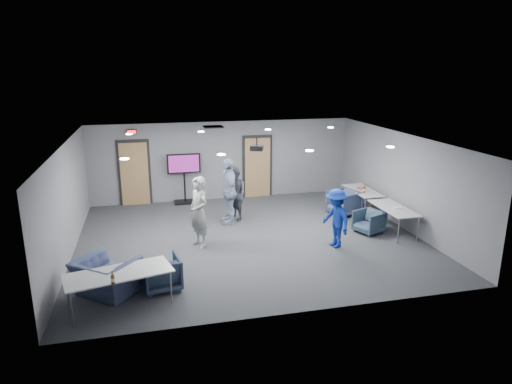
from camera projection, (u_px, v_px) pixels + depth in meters
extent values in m
plane|color=#33353A|center=(249.00, 238.00, 12.38)|extent=(9.00, 9.00, 0.00)
plane|color=white|center=(248.00, 139.00, 11.66)|extent=(9.00, 9.00, 0.00)
cube|color=slate|center=(223.00, 161.00, 15.77)|extent=(9.00, 0.02, 2.70)
cube|color=slate|center=(297.00, 247.00, 8.28)|extent=(9.00, 0.02, 2.70)
cube|color=slate|center=(67.00, 202.00, 11.01)|extent=(0.02, 8.00, 2.70)
cube|color=slate|center=(402.00, 180.00, 13.04)|extent=(0.02, 8.00, 2.70)
cube|color=black|center=(135.00, 173.00, 15.14)|extent=(1.06, 0.06, 2.24)
cube|color=tan|center=(135.00, 174.00, 15.11)|extent=(0.90, 0.05, 2.10)
cylinder|color=gray|center=(146.00, 175.00, 15.15)|extent=(0.04, 0.10, 0.04)
cube|color=black|center=(257.00, 167.00, 16.08)|extent=(1.06, 0.06, 2.24)
cube|color=tan|center=(257.00, 168.00, 16.06)|extent=(0.90, 0.05, 2.10)
cylinder|color=gray|center=(267.00, 169.00, 16.10)|extent=(0.04, 0.10, 0.04)
cube|color=black|center=(132.00, 132.00, 14.74)|extent=(0.32, 0.06, 0.16)
cube|color=#FF0C0C|center=(131.00, 132.00, 14.70)|extent=(0.26, 0.02, 0.11)
cube|color=black|center=(213.00, 127.00, 14.18)|extent=(0.60, 0.60, 0.03)
cylinder|color=white|center=(124.00, 159.00, 9.30)|extent=(0.18, 0.18, 0.02)
cylinder|color=white|center=(129.00, 134.00, 12.67)|extent=(0.18, 0.18, 0.02)
cylinder|color=white|center=(221.00, 155.00, 9.75)|extent=(0.18, 0.18, 0.02)
cylinder|color=white|center=(201.00, 132.00, 13.13)|extent=(0.18, 0.18, 0.02)
cylinder|color=white|center=(310.00, 151.00, 10.21)|extent=(0.18, 0.18, 0.02)
cylinder|color=white|center=(268.00, 130.00, 13.58)|extent=(0.18, 0.18, 0.02)
cylinder|color=white|center=(390.00, 147.00, 10.66)|extent=(0.18, 0.18, 0.02)
cylinder|color=white|center=(331.00, 127.00, 14.03)|extent=(0.18, 0.18, 0.02)
imported|color=gray|center=(199.00, 212.00, 11.61)|extent=(0.70, 0.80, 1.84)
imported|color=#4C4F5B|center=(235.00, 194.00, 13.65)|extent=(0.87, 0.97, 1.63)
imported|color=#99A7C5|center=(229.00, 191.00, 13.35)|extent=(0.48, 1.14, 1.95)
imported|color=navy|center=(336.00, 218.00, 11.61)|extent=(0.75, 1.08, 1.53)
imported|color=#3D4A6A|center=(344.00, 203.00, 14.27)|extent=(1.06, 1.04, 0.77)
imported|color=#35495C|center=(369.00, 222.00, 12.71)|extent=(0.90, 0.89, 0.63)
imported|color=#34415A|center=(161.00, 273.00, 9.50)|extent=(0.87, 0.89, 0.71)
imported|color=#3D4769|center=(106.00, 277.00, 9.28)|extent=(1.52, 1.50, 0.74)
cube|color=#B5B8BA|center=(363.00, 190.00, 14.40)|extent=(0.70, 1.67, 0.03)
cylinder|color=gray|center=(344.00, 196.00, 15.14)|extent=(0.04, 0.04, 0.70)
cylinder|color=gray|center=(365.00, 209.00, 13.73)|extent=(0.04, 0.04, 0.70)
cylinder|color=gray|center=(359.00, 195.00, 15.27)|extent=(0.04, 0.04, 0.70)
cylinder|color=gray|center=(381.00, 208.00, 13.85)|extent=(0.04, 0.04, 0.70)
cube|color=#B5B8BA|center=(394.00, 208.00, 12.62)|extent=(0.73, 1.74, 0.03)
cylinder|color=gray|center=(370.00, 213.00, 13.39)|extent=(0.04, 0.04, 0.70)
cylinder|color=gray|center=(398.00, 231.00, 11.91)|extent=(0.04, 0.04, 0.70)
cylinder|color=gray|center=(387.00, 211.00, 13.52)|extent=(0.04, 0.04, 0.70)
cylinder|color=gray|center=(418.00, 229.00, 12.04)|extent=(0.04, 0.04, 0.70)
cube|color=#B5B8BA|center=(119.00, 273.00, 8.66)|extent=(2.11, 1.27, 0.03)
cylinder|color=gray|center=(161.00, 274.00, 9.44)|extent=(0.04, 0.04, 0.70)
cylinder|color=gray|center=(68.00, 294.00, 8.63)|extent=(0.04, 0.04, 0.70)
cylinder|color=gray|center=(171.00, 288.00, 8.87)|extent=(0.04, 0.04, 0.70)
cylinder|color=gray|center=(72.00, 310.00, 8.07)|extent=(0.04, 0.04, 0.70)
cylinder|color=#5D3210|center=(113.00, 280.00, 8.16)|extent=(0.06, 0.06, 0.18)
cylinder|color=#5D3210|center=(112.00, 273.00, 8.12)|extent=(0.02, 0.02, 0.08)
cylinder|color=beige|center=(113.00, 280.00, 8.16)|extent=(0.07, 0.07, 0.06)
cylinder|color=#5D3210|center=(364.00, 190.00, 14.04)|extent=(0.07, 0.07, 0.20)
cylinder|color=#5D3210|center=(365.00, 185.00, 14.01)|extent=(0.03, 0.03, 0.09)
cylinder|color=beige|center=(364.00, 190.00, 14.04)|extent=(0.07, 0.07, 0.07)
cube|color=#C13530|center=(360.00, 188.00, 14.50)|extent=(0.23, 0.19, 0.04)
cube|color=white|center=(398.00, 208.00, 12.51)|extent=(0.25, 0.21, 0.05)
cube|color=black|center=(185.00, 202.00, 15.58)|extent=(0.74, 0.53, 0.06)
cylinder|color=black|center=(185.00, 183.00, 15.40)|extent=(0.06, 0.06, 1.27)
cube|color=black|center=(184.00, 163.00, 15.22)|extent=(1.11, 0.07, 0.65)
cube|color=#711967|center=(184.00, 164.00, 15.17)|extent=(1.00, 0.01, 0.57)
cylinder|color=black|center=(257.00, 141.00, 12.13)|extent=(0.04, 0.04, 0.22)
cube|color=black|center=(257.00, 148.00, 12.18)|extent=(0.42, 0.39, 0.13)
cylinder|color=black|center=(258.00, 149.00, 12.03)|extent=(0.08, 0.06, 0.08)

